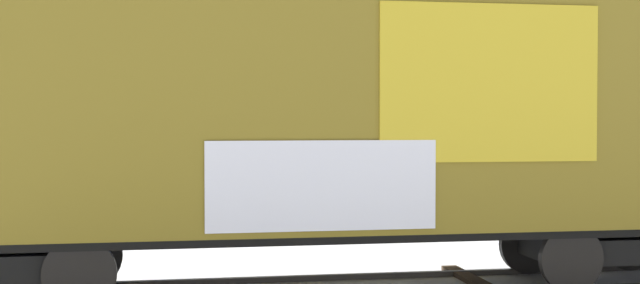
# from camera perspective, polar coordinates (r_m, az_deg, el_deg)

# --- Properties ---
(freight_car) EXTENTS (13.04, 3.18, 4.80)m
(freight_car) POSITION_cam_1_polar(r_m,az_deg,el_deg) (12.08, 0.52, 2.86)
(freight_car) COLOR olive
(freight_car) RESTS_ON ground_plane
(flagpole) EXTENTS (0.89, 1.24, 9.20)m
(flagpole) POSITION_cam_1_polar(r_m,az_deg,el_deg) (25.74, 7.81, 9.17)
(flagpole) COLOR silver
(flagpole) RESTS_ON ground_plane
(hillside) EXTENTS (129.31, 40.38, 17.75)m
(hillside) POSITION_cam_1_polar(r_m,az_deg,el_deg) (88.01, -9.56, 4.19)
(hillside) COLOR gray
(hillside) RESTS_ON ground_plane
(parked_car_blue) EXTENTS (4.13, 1.88, 1.78)m
(parked_car_blue) POSITION_cam_1_polar(r_m,az_deg,el_deg) (18.74, -13.45, -3.11)
(parked_car_blue) COLOR navy
(parked_car_blue) RESTS_ON ground_plane
(parked_car_black) EXTENTS (4.82, 2.01, 1.66)m
(parked_car_black) POSITION_cam_1_polar(r_m,az_deg,el_deg) (18.94, 1.85, -3.17)
(parked_car_black) COLOR black
(parked_car_black) RESTS_ON ground_plane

